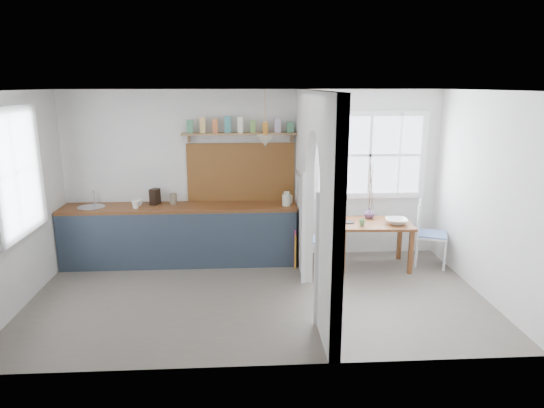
{
  "coord_description": "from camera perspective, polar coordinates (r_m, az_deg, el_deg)",
  "views": [
    {
      "loc": [
        -0.17,
        -5.8,
        2.67
      ],
      "look_at": [
        0.19,
        0.25,
        1.17
      ],
      "focal_mm": 32.0,
      "sensor_mm": 36.0,
      "label": 1
    }
  ],
  "objects": [
    {
      "name": "chair_left",
      "position": [
        7.2,
        4.95,
        -4.18
      ],
      "size": [
        0.41,
        0.41,
        0.88
      ],
      "primitive_type": null,
      "rotation": [
        0.0,
        0.0,
        -1.55
      ],
      "color": "white",
      "rests_on": "floor"
    },
    {
      "name": "table_cup",
      "position": [
        7.12,
        10.54,
        -2.15
      ],
      "size": [
        0.11,
        0.11,
        0.09
      ],
      "primitive_type": "imported",
      "rotation": [
        0.0,
        0.0,
        -0.13
      ],
      "color": "#5F9E58",
      "rests_on": "dining_table"
    },
    {
      "name": "backsplash",
      "position": [
        7.5,
        -3.66,
        3.74
      ],
      "size": [
        1.65,
        0.03,
        0.9
      ],
      "primitive_type": "cube",
      "color": "brown",
      "rests_on": "walls"
    },
    {
      "name": "counter",
      "position": [
        7.53,
        -10.63,
        -3.44
      ],
      "size": [
        3.5,
        0.6,
        0.9
      ],
      "color": "brown",
      "rests_on": "floor"
    },
    {
      "name": "bowl",
      "position": [
        7.31,
        14.42,
        -1.98
      ],
      "size": [
        0.35,
        0.35,
        0.08
      ],
      "primitive_type": "imported",
      "rotation": [
        0.0,
        0.0,
        -0.11
      ],
      "color": "white",
      "rests_on": "dining_table"
    },
    {
      "name": "jar",
      "position": [
        7.49,
        -11.53,
        0.61
      ],
      "size": [
        0.14,
        0.14,
        0.17
      ],
      "primitive_type": "cylinder",
      "rotation": [
        0.0,
        0.0,
        0.38
      ],
      "color": "#746754",
      "rests_on": "counter"
    },
    {
      "name": "plate",
      "position": [
        7.24,
        9.0,
        -2.11
      ],
      "size": [
        0.21,
        0.21,
        0.01
      ],
      "primitive_type": "cylinder",
      "rotation": [
        0.0,
        0.0,
        0.28
      ],
      "color": "#2C2929",
      "rests_on": "dining_table"
    },
    {
      "name": "ceiling",
      "position": [
        5.81,
        -1.81,
        13.22
      ],
      "size": [
        5.8,
        3.2,
        0.01
      ],
      "primitive_type": "cube",
      "color": "white",
      "rests_on": "walls"
    },
    {
      "name": "sink",
      "position": [
        7.66,
        -20.49,
        -0.41
      ],
      "size": [
        0.4,
        0.4,
        0.02
      ],
      "primitive_type": "cylinder",
      "color": "silver",
      "rests_on": "counter"
    },
    {
      "name": "mug_a",
      "position": [
        7.37,
        -15.73,
        -0.07
      ],
      "size": [
        0.13,
        0.13,
        0.11
      ],
      "primitive_type": "imported",
      "rotation": [
        0.0,
        0.0,
        -0.12
      ],
      "color": "white",
      "rests_on": "counter"
    },
    {
      "name": "pendant_lamp",
      "position": [
        7.01,
        -0.81,
        7.44
      ],
      "size": [
        0.26,
        0.26,
        0.16
      ],
      "primitive_type": "cone",
      "color": "beige",
      "rests_on": "ceiling"
    },
    {
      "name": "knife_block",
      "position": [
        7.53,
        -13.6,
        0.86
      ],
      "size": [
        0.16,
        0.18,
        0.24
      ],
      "primitive_type": "cube",
      "rotation": [
        0.0,
        0.0,
        -0.4
      ],
      "color": "#311F14",
      "rests_on": "counter"
    },
    {
      "name": "nook_window",
      "position": [
        7.7,
        11.48,
        5.65
      ],
      "size": [
        1.76,
        0.1,
        1.3
      ],
      "primitive_type": null,
      "color": "white",
      "rests_on": "walls"
    },
    {
      "name": "chair_right",
      "position": [
        7.67,
        18.29,
        -3.37
      ],
      "size": [
        0.58,
        0.58,
        0.97
      ],
      "primitive_type": null,
      "rotation": [
        0.0,
        0.0,
        1.18
      ],
      "color": "white",
      "rests_on": "floor"
    },
    {
      "name": "partition",
      "position": [
        6.05,
        4.9,
        2.25
      ],
      "size": [
        0.12,
        3.2,
        2.6
      ],
      "color": "white",
      "rests_on": "floor"
    },
    {
      "name": "utensil_rail",
      "position": [
        6.86,
        3.15,
        3.65
      ],
      "size": [
        0.02,
        0.5,
        0.02
      ],
      "primitive_type": "cylinder",
      "rotation": [
        1.57,
        0.0,
        0.0
      ],
      "color": "silver",
      "rests_on": "partition"
    },
    {
      "name": "towel_magenta",
      "position": [
        7.24,
        2.72,
        -5.43
      ],
      "size": [
        0.02,
        0.03,
        0.6
      ],
      "primitive_type": "cube",
      "color": "#D03474",
      "rests_on": "counter"
    },
    {
      "name": "towel_orange",
      "position": [
        7.2,
        2.75,
        -5.74
      ],
      "size": [
        0.02,
        0.03,
        0.54
      ],
      "primitive_type": "cube",
      "color": "orange",
      "rests_on": "counter"
    },
    {
      "name": "kitchen_window",
      "position": [
        6.48,
        -28.05,
        3.23
      ],
      "size": [
        0.1,
        1.16,
        1.5
      ],
      "primitive_type": null,
      "color": "white",
      "rests_on": "walls"
    },
    {
      "name": "mug_b",
      "position": [
        7.5,
        -15.47,
        0.14
      ],
      "size": [
        0.16,
        0.16,
        0.1
      ],
      "primitive_type": "imported",
      "rotation": [
        0.0,
        0.0,
        -0.28
      ],
      "color": "white",
      "rests_on": "counter"
    },
    {
      "name": "floor",
      "position": [
        6.39,
        -1.63,
        -10.78
      ],
      "size": [
        5.8,
        3.2,
        0.01
      ],
      "primitive_type": "cube",
      "color": "#6D6252",
      "rests_on": "ground"
    },
    {
      "name": "shelf",
      "position": [
        7.32,
        -3.75,
        8.7
      ],
      "size": [
        1.75,
        0.2,
        0.21
      ],
      "color": "#9F774A",
      "rests_on": "walls"
    },
    {
      "name": "vase",
      "position": [
        7.5,
        11.38,
        -1.05
      ],
      "size": [
        0.18,
        0.18,
        0.17
      ],
      "primitive_type": "imported",
      "rotation": [
        0.0,
        0.0,
        -0.14
      ],
      "color": "#563B5E",
      "rests_on": "dining_table"
    },
    {
      "name": "kettle",
      "position": [
        7.25,
        1.71,
        0.62
      ],
      "size": [
        0.21,
        0.19,
        0.21
      ],
      "primitive_type": null,
      "rotation": [
        0.0,
        0.0,
        -0.35
      ],
      "color": "beige",
      "rests_on": "counter"
    },
    {
      "name": "dining_table",
      "position": [
        7.42,
        11.73,
        -4.67
      ],
      "size": [
        1.13,
        0.79,
        0.69
      ],
      "primitive_type": null,
      "rotation": [
        0.0,
        0.0,
        -0.05
      ],
      "color": "brown",
      "rests_on": "floor"
    },
    {
      "name": "walls",
      "position": [
        5.97,
        -1.72,
        0.64
      ],
      "size": [
        5.81,
        3.21,
        2.6
      ],
      "color": "white",
      "rests_on": "floor"
    }
  ]
}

